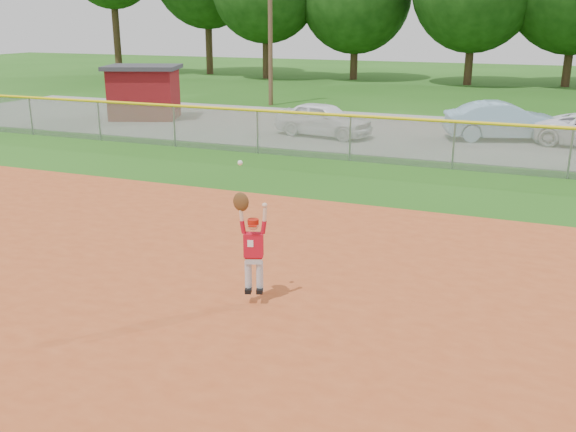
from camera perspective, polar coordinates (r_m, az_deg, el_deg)
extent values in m
plane|color=#205313|center=(12.53, -7.71, -4.24)|extent=(120.00, 120.00, 0.00)
cube|color=#A9451E|center=(10.25, -16.04, -9.74)|extent=(24.00, 16.00, 0.04)
cube|color=gray|center=(27.13, 9.13, 7.40)|extent=(44.00, 10.00, 0.03)
imported|color=white|center=(25.64, 3.18, 8.58)|extent=(4.14, 2.27, 1.33)
imported|color=#81A8C0|center=(26.14, 18.61, 8.00)|extent=(4.64, 2.84, 1.44)
cube|color=#600D10|center=(30.89, -12.66, 10.50)|extent=(3.49, 3.05, 2.28)
cube|color=#333338|center=(30.78, -12.81, 12.77)|extent=(3.95, 3.52, 0.18)
cube|color=gray|center=(21.27, 5.54, 6.87)|extent=(40.00, 0.03, 1.50)
cylinder|color=yellow|center=(21.15, 5.60, 8.87)|extent=(40.00, 0.10, 0.10)
cylinder|color=gray|center=(28.04, -21.88, 8.23)|extent=(0.06, 0.06, 1.50)
cylinder|color=gray|center=(25.87, -16.43, 8.10)|extent=(0.06, 0.06, 1.50)
cylinder|color=gray|center=(23.98, -10.06, 7.86)|extent=(0.06, 0.06, 1.50)
cylinder|color=gray|center=(22.42, -2.72, 7.46)|extent=(0.06, 0.06, 1.50)
cylinder|color=gray|center=(21.27, 5.54, 6.87)|extent=(0.06, 0.06, 1.50)
cylinder|color=gray|center=(20.61, 14.51, 6.06)|extent=(0.06, 0.06, 1.50)
cylinder|color=gray|center=(20.47, 23.80, 5.07)|extent=(0.06, 0.06, 1.50)
cylinder|color=#4C3823|center=(34.95, -1.59, 17.16)|extent=(0.24, 0.24, 9.00)
cylinder|color=#422D1C|center=(55.97, -14.97, 15.04)|extent=(0.56, 0.56, 5.87)
cylinder|color=#422D1C|center=(55.27, -7.06, 15.57)|extent=(0.56, 0.56, 6.10)
cylinder|color=#422D1C|center=(50.97, -1.95, 14.62)|extent=(0.56, 0.56, 4.43)
cylinder|color=#422D1C|center=(50.30, 5.90, 14.32)|extent=(0.56, 0.56, 4.11)
cylinder|color=#422D1C|center=(47.59, 15.86, 13.94)|extent=(0.56, 0.56, 4.64)
cylinder|color=#422D1C|center=(48.50, 23.74, 13.36)|extent=(0.56, 0.56, 4.89)
cylinder|color=silver|center=(10.57, -3.55, -5.38)|extent=(0.15, 0.15, 0.52)
cylinder|color=silver|center=(10.56, -2.53, -5.40)|extent=(0.15, 0.15, 0.52)
cube|color=black|center=(10.63, -3.54, -6.56)|extent=(0.17, 0.23, 0.07)
cube|color=black|center=(10.62, -2.53, -6.58)|extent=(0.17, 0.23, 0.07)
cube|color=silver|center=(10.46, -3.06, -3.92)|extent=(0.30, 0.23, 0.10)
cube|color=maroon|center=(10.43, -3.07, -3.60)|extent=(0.32, 0.24, 0.04)
cube|color=#B90D20|center=(10.37, -3.09, -2.57)|extent=(0.35, 0.26, 0.40)
cube|color=white|center=(10.27, -3.37, -2.46)|extent=(0.09, 0.04, 0.11)
sphere|color=beige|center=(10.26, -3.12, -0.79)|extent=(0.23, 0.23, 0.18)
cylinder|color=#AA170A|center=(10.24, -3.12, -0.51)|extent=(0.23, 0.23, 0.08)
cube|color=#AA170A|center=(10.16, -3.17, -0.87)|extent=(0.16, 0.14, 0.02)
cylinder|color=#B90D20|center=(10.28, -4.04, -0.97)|extent=(0.12, 0.10, 0.22)
cylinder|color=beige|center=(10.22, -4.18, 0.19)|extent=(0.09, 0.08, 0.23)
ellipsoid|color=#4C2D14|center=(10.16, -4.20, 1.26)|extent=(0.30, 0.21, 0.31)
sphere|color=white|center=(10.01, -4.28, 4.74)|extent=(0.10, 0.10, 0.08)
cylinder|color=#B90D20|center=(10.25, -2.18, -1.00)|extent=(0.12, 0.10, 0.22)
cylinder|color=beige|center=(10.19, -2.08, 0.17)|extent=(0.09, 0.08, 0.23)
sphere|color=beige|center=(10.14, -2.09, 0.96)|extent=(0.11, 0.11, 0.08)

